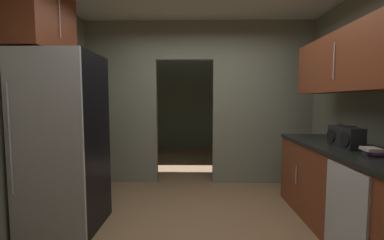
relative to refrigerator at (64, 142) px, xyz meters
name	(u,v)px	position (x,y,z in m)	size (l,w,h in m)	color
ground	(200,238)	(1.47, -0.21, -0.95)	(20.00, 20.00, 0.00)	#93704C
kitchen_partition	(202,99)	(1.53, 1.57, 0.48)	(3.76, 0.12, 2.70)	gray
adjoining_room_shell	(198,102)	(1.47, 3.71, 0.40)	(3.76, 3.14, 2.70)	slate
refrigerator	(64,142)	(0.00, 0.00, 0.00)	(0.74, 0.75, 1.90)	black
lower_cabinet_run	(346,190)	(3.00, -0.05, -0.49)	(0.70, 2.01, 0.92)	brown
dishwasher	(344,218)	(2.66, -0.62, -0.52)	(0.02, 0.56, 0.86)	#B7BABC
upper_cabinet_counterside	(352,61)	(3.00, -0.05, 0.85)	(0.36, 1.81, 0.62)	brown
upper_cabinet_fridgeside	(43,17)	(-0.23, 0.10, 1.35)	(0.36, 0.81, 0.75)	brown
boombox	(345,137)	(2.97, -0.06, 0.08)	(0.17, 0.42, 0.24)	black
book_stack	(372,152)	(2.96, -0.46, 0.01)	(0.15, 0.17, 0.07)	black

